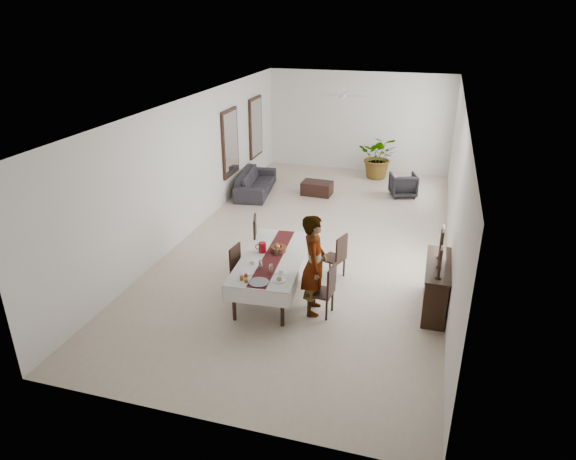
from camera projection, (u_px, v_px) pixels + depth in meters
The scene contains 88 objects.
floor at pixel (314, 240), 12.10m from camera, with size 6.00×12.00×0.00m, color beige.
ceiling at pixel (318, 103), 10.82m from camera, with size 6.00×12.00×0.02m, color white.
wall_back at pixel (358, 122), 16.74m from camera, with size 6.00×0.02×3.20m, color white.
wall_front at pixel (201, 319), 6.18m from camera, with size 6.00×0.02×3.20m, color white.
wall_left at pixel (194, 165), 12.23m from camera, with size 0.02×12.00×3.20m, color white.
wall_right at pixel (456, 187), 10.69m from camera, with size 0.02×12.00×3.20m, color white.
dining_table_top at pixel (273, 258), 9.66m from camera, with size 0.98×2.35×0.05m, color black.
table_leg_fl at pixel (234, 303), 8.89m from camera, with size 0.07×0.07×0.68m, color black.
table_leg_fr at pixel (282, 309), 8.72m from camera, with size 0.07×0.07×0.68m, color black.
table_leg_bl at pixel (266, 249), 10.89m from camera, with size 0.07×0.07×0.68m, color black.
table_leg_br at pixel (306, 252), 10.72m from camera, with size 0.07×0.07×0.68m, color black.
tablecloth_top at pixel (273, 257), 9.65m from camera, with size 1.15×2.52×0.01m, color silver.
tablecloth_drape_left at pixel (244, 261), 9.81m from camera, with size 0.01×2.52×0.29m, color silver.
tablecloth_drape_right at pixel (303, 266), 9.59m from camera, with size 0.01×2.52×0.29m, color white.
tablecloth_drape_near at pixel (255, 297), 8.58m from camera, with size 1.15×0.01×0.29m, color white.
tablecloth_drape_far at pixel (287, 237), 10.83m from camera, with size 1.15×0.01×0.29m, color silver.
table_runner at pixel (273, 256), 9.64m from camera, with size 0.34×2.44×0.00m, color #5A191A.
red_pitcher at pixel (262, 247), 9.78m from camera, with size 0.15×0.15×0.20m, color maroon.
pitcher_handle at pixel (258, 247), 9.80m from camera, with size 0.12×0.12×0.02m, color #94250A.
wine_glass_near at pixel (271, 269), 9.02m from camera, with size 0.07×0.07×0.17m, color white.
wine_glass_mid at pixel (261, 265), 9.15m from camera, with size 0.07×0.07×0.17m, color white.
wine_glass_far at pixel (276, 252), 9.65m from camera, with size 0.07×0.07×0.17m, color silver.
teacup_right at pixel (281, 271), 9.05m from camera, with size 0.09×0.09×0.06m, color white.
saucer_right at pixel (281, 272), 9.06m from camera, with size 0.15×0.15×0.01m, color white.
teacup_left at pixel (253, 262), 9.38m from camera, with size 0.09×0.09×0.06m, color white.
saucer_left at pixel (253, 263), 9.39m from camera, with size 0.15×0.15×0.01m, color silver.
plate_near_right at pixel (279, 280), 8.79m from camera, with size 0.23×0.23×0.01m, color silver.
bread_near_right at pixel (279, 279), 8.78m from camera, with size 0.09×0.09×0.09m, color tan.
plate_near_left at pixel (247, 273), 9.04m from camera, with size 0.23×0.23×0.01m, color white.
plate_far_left at pixel (264, 243), 10.18m from camera, with size 0.23×0.23×0.01m, color white.
serving_tray at pixel (259, 282), 8.72m from camera, with size 0.35×0.35×0.02m, color #44454A.
jam_jar_a at pixel (246, 280), 8.73m from camera, with size 0.06×0.06×0.07m, color brown.
jam_jar_b at pixel (242, 278), 8.80m from camera, with size 0.06×0.06×0.07m, color #904914.
jam_jar_c at pixel (246, 276), 8.88m from camera, with size 0.06×0.06×0.07m, color maroon.
fruit_basket at pixel (278, 249), 9.84m from camera, with size 0.29×0.29×0.10m, color brown.
fruit_red at pixel (280, 245), 9.82m from camera, with size 0.09×0.09×0.09m, color maroon.
fruit_green at pixel (277, 245), 9.84m from camera, with size 0.08×0.08×0.08m, color olive.
fruit_yellow at pixel (278, 246), 9.76m from camera, with size 0.08×0.08×0.08m, color gold.
chair_right_near_seat at pixel (321, 292), 9.04m from camera, with size 0.41×0.41×0.05m, color black.
chair_right_near_leg_fl at pixel (326, 310), 8.93m from camera, with size 0.04×0.04×0.41m, color black.
chair_right_near_leg_fr at pixel (332, 301), 9.22m from camera, with size 0.04×0.04×0.41m, color black.
chair_right_near_leg_bl at pixel (308, 306), 9.05m from camera, with size 0.04×0.04×0.41m, color black.
chair_right_near_leg_br at pixel (315, 297), 9.34m from camera, with size 0.04×0.04×0.41m, color black.
chair_right_near_back at pixel (331, 280), 8.87m from camera, with size 0.41×0.04×0.53m, color black.
chair_right_far_seat at pixel (333, 258), 10.29m from camera, with size 0.40×0.40×0.05m, color black.
chair_right_far_leg_fl at pixel (336, 274), 10.16m from camera, with size 0.04×0.04×0.40m, color black.
chair_right_far_leg_fr at pixel (344, 267), 10.41m from camera, with size 0.04×0.04×0.40m, color black.
chair_right_far_leg_bl at pixel (321, 269), 10.34m from camera, with size 0.04×0.04×0.40m, color black.
chair_right_far_leg_br at pixel (330, 263), 10.59m from camera, with size 0.04×0.04×0.40m, color black.
chair_right_far_back at pixel (342, 248), 10.08m from camera, with size 0.40×0.04×0.51m, color black.
chair_left_near_seat at pixel (244, 273), 9.73m from camera, with size 0.40×0.40×0.05m, color black.
chair_left_near_leg_fl at pixel (241, 278), 10.02m from camera, with size 0.04×0.04×0.40m, color black.
chair_left_near_leg_fr at pixel (233, 285), 9.74m from camera, with size 0.04×0.04×0.40m, color black.
chair_left_near_leg_bl at pixel (256, 281), 9.90m from camera, with size 0.04×0.04×0.40m, color black.
chair_left_near_leg_br at pixel (248, 289), 9.62m from camera, with size 0.04×0.04×0.40m, color black.
chair_left_near_back at pixel (235, 258), 9.69m from camera, with size 0.40×0.04×0.51m, color black.
chair_left_far_seat at pixel (266, 246), 10.65m from camera, with size 0.48×0.48×0.05m, color black.
chair_left_far_leg_fl at pixel (257, 253), 10.93m from camera, with size 0.05×0.05×0.48m, color black.
chair_left_far_leg_fr at pixel (256, 261), 10.57m from camera, with size 0.05×0.05×0.48m, color black.
chair_left_far_leg_bl at pixel (276, 253), 10.94m from camera, with size 0.05×0.05×0.48m, color black.
chair_left_far_leg_br at pixel (275, 261), 10.58m from camera, with size 0.05×0.05×0.48m, color black.
chair_left_far_back at pixel (255, 231), 10.51m from camera, with size 0.48×0.04×0.61m, color black.
woman at pixel (314, 265), 8.93m from camera, with size 0.68×0.44×1.86m, color gray.
sideboard_body at pixel (436, 287), 9.20m from camera, with size 0.39×1.47×0.88m, color black.
sideboard_top at pixel (439, 265), 9.02m from camera, with size 0.43×1.52×0.03m, color black.
candlestick_near_base at pixel (438, 277), 8.53m from camera, with size 0.10×0.10×0.03m, color black.
candlestick_near_shaft at pixel (440, 264), 8.43m from camera, with size 0.05×0.05×0.49m, color black.
candlestick_near_candle at pixel (442, 248), 8.32m from camera, with size 0.04×0.04×0.08m, color white.
candlestick_mid_base at pixel (439, 267), 8.88m from camera, with size 0.10×0.10×0.03m, color black.
candlestick_mid_shaft at pixel (441, 250), 8.74m from camera, with size 0.05×0.05×0.63m, color black.
candlestick_mid_candle at pixel (444, 230), 8.60m from camera, with size 0.04×0.04×0.08m, color #F0E4D0.
candlestick_far_base at pixel (439, 257), 9.22m from camera, with size 0.10×0.10×0.03m, color black.
candlestick_far_shaft at pixel (441, 243), 9.11m from camera, with size 0.05×0.05×0.54m, color black.
candlestick_far_candle at pixel (443, 227), 8.98m from camera, with size 0.04×0.04×0.08m, color beige.
sofa at pixel (256, 182), 15.08m from camera, with size 2.20×0.86×0.64m, color #2C282E.
armchair at pixel (403, 185), 14.80m from camera, with size 0.71×0.73×0.67m, color #28252A.
coffee_table at pixel (317, 188), 14.97m from camera, with size 0.86×0.57×0.38m, color black.
potted_plant at pixel (379, 157), 16.25m from camera, with size 1.25×1.08×1.39m, color #335622.
mirror_frame_near at pixel (230, 143), 14.15m from camera, with size 0.06×1.05×1.85m, color black.
mirror_glass_near at pixel (231, 143), 14.15m from camera, with size 0.01×0.90×1.70m, color silver.
mirror_frame_far at pixel (256, 127), 16.00m from camera, with size 0.06×1.05×1.85m, color black.
mirror_glass_far at pixel (257, 127), 15.99m from camera, with size 0.01×0.90×1.70m, color silver.
fan_rod at pixel (344, 88), 13.50m from camera, with size 0.04×0.04×0.20m, color white.
fan_hub at pixel (343, 95), 13.58m from camera, with size 0.16×0.16×0.08m, color white.
fan_blade_n at pixel (346, 93), 13.89m from camera, with size 0.10×0.55×0.01m, color white.
fan_blade_s at pixel (341, 97), 13.27m from camera, with size 0.10×0.55×0.01m, color silver.
fan_blade_e at pixel (356, 96), 13.49m from camera, with size 0.55×0.10×0.01m, color silver.
fan_blade_w at pixel (330, 95), 13.67m from camera, with size 0.55×0.10×0.01m, color silver.
Camera 1 is at (2.47, -10.73, 5.06)m, focal length 32.00 mm.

